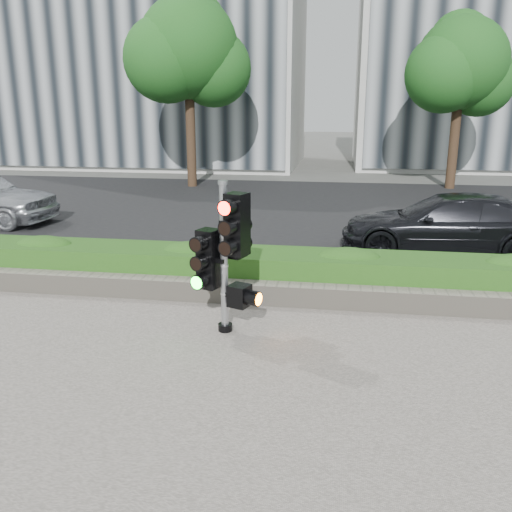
# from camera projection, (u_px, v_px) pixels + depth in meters

# --- Properties ---
(ground) EXTENTS (120.00, 120.00, 0.00)m
(ground) POSITION_uv_depth(u_px,v_px,m) (232.00, 355.00, 7.05)
(ground) COLOR #51514C
(ground) RESTS_ON ground
(sidewalk) EXTENTS (16.00, 11.00, 0.03)m
(sidewalk) POSITION_uv_depth(u_px,v_px,m) (175.00, 481.00, 4.67)
(sidewalk) COLOR #9E9389
(sidewalk) RESTS_ON ground
(road) EXTENTS (60.00, 13.00, 0.02)m
(road) POSITION_uv_depth(u_px,v_px,m) (296.00, 211.00, 16.56)
(road) COLOR black
(road) RESTS_ON ground
(curb) EXTENTS (60.00, 0.25, 0.12)m
(curb) POSITION_uv_depth(u_px,v_px,m) (265.00, 277.00, 10.03)
(curb) COLOR gray
(curb) RESTS_ON ground
(stone_wall) EXTENTS (12.00, 0.32, 0.34)m
(stone_wall) POSITION_uv_depth(u_px,v_px,m) (255.00, 292.00, 8.80)
(stone_wall) COLOR gray
(stone_wall) RESTS_ON sidewalk
(hedge) EXTENTS (12.00, 1.00, 0.68)m
(hedge) POSITION_uv_depth(u_px,v_px,m) (260.00, 271.00, 9.38)
(hedge) COLOR #48932D
(hedge) RESTS_ON sidewalk
(building_left) EXTENTS (16.00, 9.00, 15.00)m
(building_left) POSITION_uv_depth(u_px,v_px,m) (148.00, 18.00, 28.24)
(building_left) COLOR #B7B7B2
(building_left) RESTS_ON ground
(tree_left) EXTENTS (4.61, 4.03, 7.34)m
(tree_left) POSITION_uv_depth(u_px,v_px,m) (188.00, 52.00, 20.21)
(tree_left) COLOR black
(tree_left) RESTS_ON ground
(tree_right) EXTENTS (4.10, 3.58, 6.53)m
(tree_right) POSITION_uv_depth(u_px,v_px,m) (460.00, 67.00, 19.82)
(tree_right) COLOR black
(tree_right) RESTS_ON ground
(traffic_signal) EXTENTS (0.80, 0.67, 2.15)m
(traffic_signal) POSITION_uv_depth(u_px,v_px,m) (227.00, 250.00, 7.44)
(traffic_signal) COLOR black
(traffic_signal) RESTS_ON sidewalk
(car_dark) EXTENTS (4.53, 1.97, 1.30)m
(car_dark) POSITION_uv_depth(u_px,v_px,m) (447.00, 224.00, 11.60)
(car_dark) COLOR black
(car_dark) RESTS_ON road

